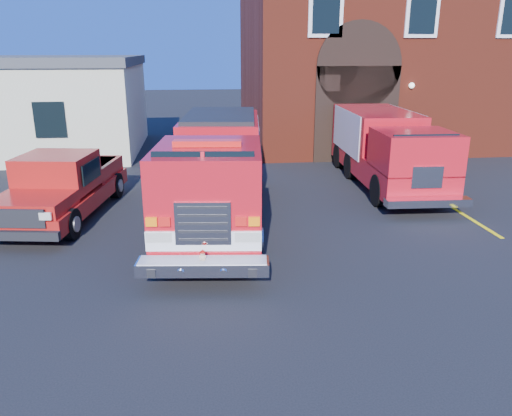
{
  "coord_description": "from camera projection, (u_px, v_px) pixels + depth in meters",
  "views": [
    {
      "loc": [
        -1.25,
        -11.67,
        4.68
      ],
      "look_at": [
        0.0,
        -1.2,
        1.3
      ],
      "focal_mm": 35.0,
      "sensor_mm": 36.0,
      "label": 1
    }
  ],
  "objects": [
    {
      "name": "fire_station",
      "position": [
        395.0,
        57.0,
        25.55
      ],
      "size": [
        15.2,
        10.2,
        8.45
      ],
      "color": "maroon",
      "rests_on": "ground"
    },
    {
      "name": "secondary_truck",
      "position": [
        386.0,
        147.0,
        17.68
      ],
      "size": [
        2.72,
        7.78,
        2.49
      ],
      "color": "black",
      "rests_on": "ground"
    },
    {
      "name": "pickup_truck",
      "position": [
        63.0,
        186.0,
        14.37
      ],
      "size": [
        2.93,
        6.0,
        1.88
      ],
      "color": "black",
      "rests_on": "ground"
    },
    {
      "name": "ground",
      "position": [
        250.0,
        243.0,
        12.61
      ],
      "size": [
        100.0,
        100.0,
        0.0
      ],
      "primitive_type": "plane",
      "color": "black",
      "rests_on": "ground"
    },
    {
      "name": "fire_engine",
      "position": [
        217.0,
        170.0,
        13.93
      ],
      "size": [
        3.44,
        9.18,
        2.76
      ],
      "color": "black",
      "rests_on": "ground"
    },
    {
      "name": "parking_stripe_near",
      "position": [
        472.0,
        220.0,
        14.29
      ],
      "size": [
        0.12,
        3.0,
        0.01
      ],
      "primitive_type": "cube",
      "color": "yellow",
      "rests_on": "ground"
    },
    {
      "name": "side_building",
      "position": [
        28.0,
        104.0,
        23.21
      ],
      "size": [
        10.2,
        8.2,
        4.35
      ],
      "color": "beige",
      "rests_on": "ground"
    },
    {
      "name": "parking_stripe_mid",
      "position": [
        426.0,
        191.0,
        17.12
      ],
      "size": [
        0.12,
        3.0,
        0.01
      ],
      "primitive_type": "cube",
      "color": "yellow",
      "rests_on": "ground"
    },
    {
      "name": "parking_stripe_far",
      "position": [
        393.0,
        171.0,
        19.96
      ],
      "size": [
        0.12,
        3.0,
        0.01
      ],
      "primitive_type": "cube",
      "color": "yellow",
      "rests_on": "ground"
    }
  ]
}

